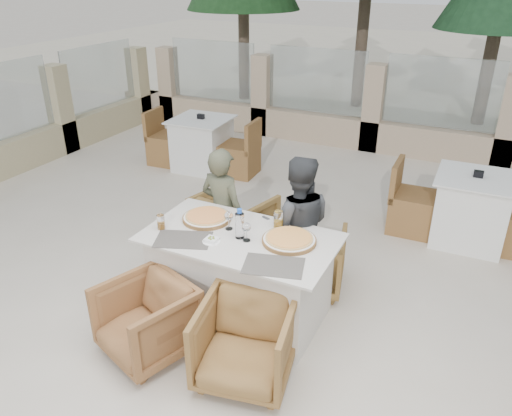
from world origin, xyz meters
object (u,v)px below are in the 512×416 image
at_px(olive_dish, 211,239).
at_px(beer_glass_left, 161,222).
at_px(wine_glass_centre, 229,219).
at_px(bg_table_a, 202,144).
at_px(pizza_right, 289,239).
at_px(armchair_near_left, 147,320).
at_px(dining_table, 241,275).
at_px(beer_glass_right, 278,220).
at_px(armchair_far_right, 310,259).
at_px(diner_left, 223,213).
at_px(armchair_near_right, 245,343).
at_px(bg_table_b, 471,210).
at_px(water_bottle, 240,224).
at_px(pizza_left, 207,217).
at_px(wine_glass_near, 247,231).
at_px(armchair_far_left, 234,223).
at_px(diner_right, 297,227).

bearing_deg(olive_dish, beer_glass_left, 179.70).
bearing_deg(wine_glass_centre, bg_table_a, 125.88).
bearing_deg(pizza_right, armchair_near_left, -133.99).
distance_m(dining_table, wine_glass_centre, 0.50).
bearing_deg(beer_glass_right, wine_glass_centre, -151.09).
height_order(beer_glass_right, armchair_near_left, beer_glass_right).
xyz_separation_m(armchair_far_right, diner_left, (-0.86, -0.14, 0.36)).
distance_m(armchair_near_right, bg_table_b, 3.18).
xyz_separation_m(water_bottle, beer_glass_left, (-0.67, -0.16, -0.07)).
height_order(pizza_left, beer_glass_right, beer_glass_right).
bearing_deg(beer_glass_left, dining_table, 15.10).
relative_size(pizza_left, water_bottle, 1.65).
bearing_deg(bg_table_a, pizza_right, -50.64).
distance_m(wine_glass_centre, olive_dish, 0.26).
xyz_separation_m(dining_table, pizza_right, (0.40, 0.09, 0.41)).
height_order(armchair_far_right, bg_table_a, bg_table_a).
xyz_separation_m(armchair_far_right, armchair_near_right, (-0.00, -1.33, 0.02)).
height_order(wine_glass_near, armchair_near_left, wine_glass_near).
xyz_separation_m(water_bottle, diner_left, (-0.47, 0.54, -0.25)).
distance_m(beer_glass_left, armchair_far_left, 1.21).
height_order(pizza_right, armchair_near_right, pizza_right).
height_order(armchair_far_left, armchair_far_right, armchair_far_left).
bearing_deg(bg_table_a, beer_glass_left, -67.27).
height_order(water_bottle, armchair_near_right, water_bottle).
bearing_deg(dining_table, bg_table_b, 53.47).
distance_m(dining_table, water_bottle, 0.52).
distance_m(armchair_near_right, diner_left, 1.50).
bearing_deg(beer_glass_left, pizza_left, 50.52).
bearing_deg(armchair_near_left, wine_glass_centre, 91.19).
height_order(pizza_left, armchair_near_right, pizza_left).
xyz_separation_m(armchair_near_right, diner_right, (-0.09, 1.20, 0.36)).
relative_size(dining_table, armchair_far_right, 2.50).
xyz_separation_m(water_bottle, beer_glass_right, (0.22, 0.29, -0.05)).
bearing_deg(armchair_near_right, bg_table_a, 114.99).
xyz_separation_m(wine_glass_centre, armchair_near_right, (0.53, -0.74, -0.55)).
bearing_deg(water_bottle, pizza_left, 159.52).
xyz_separation_m(dining_table, bg_table_a, (-2.15, 2.84, 0.00)).
distance_m(water_bottle, beer_glass_left, 0.69).
height_order(beer_glass_left, beer_glass_right, beer_glass_right).
bearing_deg(diner_right, dining_table, 36.66).
relative_size(pizza_left, armchair_far_right, 0.67).
height_order(wine_glass_centre, beer_glass_right, wine_glass_centre).
relative_size(beer_glass_left, bg_table_a, 0.08).
height_order(beer_glass_right, armchair_far_right, beer_glass_right).
xyz_separation_m(diner_left, diner_right, (0.76, 0.01, 0.02)).
xyz_separation_m(wine_glass_centre, diner_right, (0.44, 0.46, -0.19)).
distance_m(beer_glass_right, bg_table_a, 3.52).
bearing_deg(dining_table, diner_left, 131.67).
bearing_deg(armchair_near_left, beer_glass_left, 131.72).
bearing_deg(armchair_near_left, armchair_near_right, 26.71).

